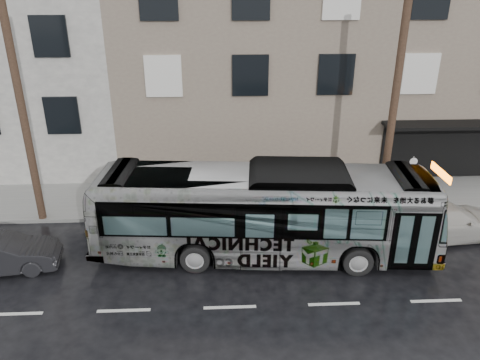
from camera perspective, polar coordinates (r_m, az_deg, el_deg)
The scene contains 8 objects.
ground at distance 16.75m, azimuth -1.48°, elevation -9.85°, with size 120.00×120.00×0.00m, color black.
sidewalk at distance 20.97m, azimuth -1.81°, elevation -2.24°, with size 90.00×3.60×0.15m, color gray.
building_taupe at distance 27.40m, azimuth 8.63°, elevation 15.65°, with size 20.00×12.00×11.00m, color gray.
utility_pole_front at distance 19.07m, azimuth 18.25°, elevation 8.58°, with size 0.30×0.30×9.00m, color #4B3425.
utility_pole_rear at distance 19.27m, azimuth -25.02°, elevation 7.68°, with size 0.30×0.30×9.00m, color #4B3425.
sign_post at distance 20.53m, azimuth 19.96°, elevation -0.42°, with size 0.06×0.06×2.40m, color slate.
bus at distance 16.37m, azimuth 2.90°, elevation -3.96°, with size 2.79×11.92×3.32m, color #B2B2B2.
white_sedan at distance 19.42m, azimuth 23.53°, elevation -4.54°, with size 1.98×4.88×1.42m, color #BBB8B2.
Camera 1 is at (-0.24, -13.93, 9.29)m, focal length 35.00 mm.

